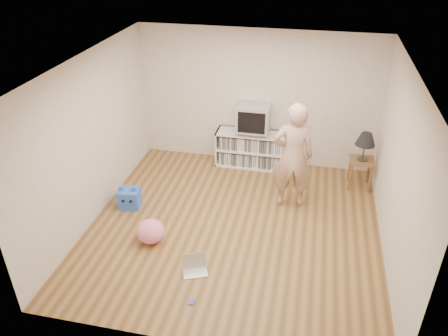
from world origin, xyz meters
The scene contains 13 objects.
ground centered at (0.00, 0.00, 0.00)m, with size 4.50×4.50×0.00m, color brown.
walls centered at (0.00, 0.00, 1.30)m, with size 4.52×4.52×2.60m.
ceiling centered at (0.00, 0.00, 2.60)m, with size 4.50×4.50×0.01m, color white.
media_unit centered at (-0.03, 2.04, 0.35)m, with size 1.40×0.45×0.70m.
dvd_deck centered at (-0.03, 2.02, 0.73)m, with size 0.45×0.35×0.07m, color gray.
crt_tv centered at (-0.03, 2.02, 1.02)m, with size 0.60×0.53×0.50m.
side_table centered at (1.98, 1.65, 0.42)m, with size 0.42×0.42×0.55m.
table_lamp centered at (1.98, 1.65, 0.94)m, with size 0.34×0.34×0.52m.
person centered at (0.80, 0.83, 0.92)m, with size 0.67×0.44×1.84m, color tan.
laptop centered at (-0.35, -1.08, 0.06)m, with size 0.41×0.37×0.23m.
playing_cards centered at (-0.22, -1.66, 0.01)m, with size 0.07×0.09×0.02m, color #4A58C7.
plush_blue centered at (-1.82, 0.18, 0.17)m, with size 0.38×0.33×0.40m.
plush_pink centered at (-1.16, -0.60, 0.18)m, with size 0.42×0.42×0.36m, color pink.
Camera 1 is at (1.01, -5.43, 4.27)m, focal length 35.00 mm.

